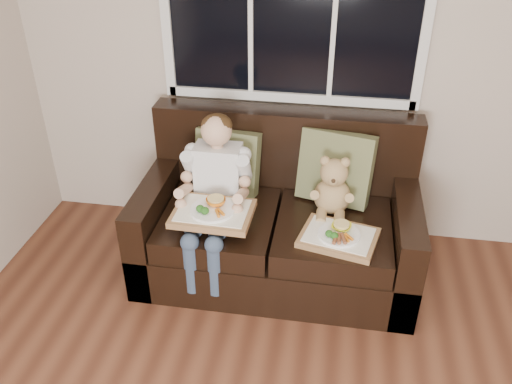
% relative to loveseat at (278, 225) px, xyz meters
% --- Properties ---
extents(room_walls, '(4.52, 5.02, 2.71)m').
position_rel_loveseat_xyz_m(room_walls, '(0.48, -2.02, 1.28)').
color(room_walls, '#B8A898').
rests_on(room_walls, ground).
extents(loveseat, '(1.70, 0.92, 0.96)m').
position_rel_loveseat_xyz_m(loveseat, '(0.00, 0.00, 0.00)').
color(loveseat, black).
rests_on(loveseat, ground).
extents(pillow_left, '(0.43, 0.24, 0.42)m').
position_rel_loveseat_xyz_m(pillow_left, '(-0.35, 0.15, 0.35)').
color(pillow_left, olive).
rests_on(pillow_left, loveseat).
extents(pillow_right, '(0.49, 0.31, 0.46)m').
position_rel_loveseat_xyz_m(pillow_right, '(0.33, 0.15, 0.37)').
color(pillow_right, olive).
rests_on(pillow_right, loveseat).
extents(child, '(0.41, 0.60, 0.92)m').
position_rel_loveseat_xyz_m(child, '(-0.37, -0.12, 0.35)').
color(child, silver).
rests_on(child, loveseat).
extents(teddy_bear, '(0.23, 0.29, 0.39)m').
position_rel_loveseat_xyz_m(teddy_bear, '(0.33, -0.00, 0.30)').
color(teddy_bear, tan).
rests_on(teddy_bear, loveseat).
extents(tray_left, '(0.46, 0.36, 0.10)m').
position_rel_loveseat_xyz_m(tray_left, '(-0.34, -0.31, 0.27)').
color(tray_left, '#996445').
rests_on(tray_left, child).
extents(tray_right, '(0.48, 0.41, 0.10)m').
position_rel_loveseat_xyz_m(tray_right, '(0.38, -0.29, 0.17)').
color(tray_right, '#996445').
rests_on(tray_right, loveseat).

